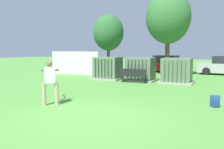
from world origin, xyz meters
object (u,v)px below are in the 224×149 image
transformer_west (108,69)px  transformer_mid_east (177,71)px  park_bench (133,75)px  parked_car_leftmost (165,64)px  sports_ball (61,109)px  backpack (215,101)px  transformer_mid_west (140,70)px  batter (50,80)px

transformer_west → transformer_mid_east: size_ratio=1.00×
transformer_mid_east → park_bench: size_ratio=1.15×
parked_car_leftmost → sports_ball: bearing=-89.8°
transformer_west → backpack: (7.45, -5.57, -0.57)m
transformer_west → parked_car_leftmost: same height
transformer_mid_east → sports_ball: size_ratio=23.33×
backpack → transformer_west: bearing=143.2°
transformer_west → sports_ball: (2.53, -8.57, -0.74)m
transformer_mid_east → park_bench: 2.81m
park_bench → sports_ball: 7.69m
transformer_west → transformer_mid_west: 2.44m
transformer_mid_west → parked_car_leftmost: size_ratio=0.48×
transformer_mid_east → park_bench: bearing=-157.0°
transformer_west → parked_car_leftmost: 7.54m
transformer_mid_west → transformer_west: bearing=-175.0°
transformer_mid_east → backpack: bearing=-66.3°
transformer_west → batter: (1.60, -8.05, 0.19)m
park_bench → batter: batter is taller
transformer_west → backpack: size_ratio=4.77×
park_bench → batter: 7.20m
transformer_mid_east → batter: 8.89m
transformer_mid_east → park_bench: (-2.57, -1.09, -0.25)m
batter → sports_ball: batter is taller
parked_car_leftmost → batter: bearing=-93.2°
transformer_west → park_bench: 2.52m
transformer_mid_west → parked_car_leftmost: bearing=89.7°
parked_car_leftmost → park_bench: bearing=-90.9°
sports_ball → backpack: (4.92, 3.00, 0.17)m
transformer_mid_east → transformer_mid_west: bearing=179.6°
backpack → parked_car_leftmost: (-4.98, 12.70, 0.54)m
transformer_west → transformer_mid_east: same height
transformer_mid_west → transformer_mid_east: bearing=-0.4°
transformer_west → park_bench: (2.34, -0.90, -0.25)m
transformer_west → park_bench: transformer_west is taller
batter → parked_car_leftmost: bearing=86.8°
transformer_mid_west → parked_car_leftmost: 6.91m
park_bench → backpack: size_ratio=4.13×
transformer_west → park_bench: bearing=-21.0°
batter → sports_ball: 1.41m
parked_car_leftmost → transformer_west: bearing=-109.1°
transformer_mid_west → backpack: 7.68m
transformer_mid_east → batter: (-3.31, -8.24, 0.19)m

